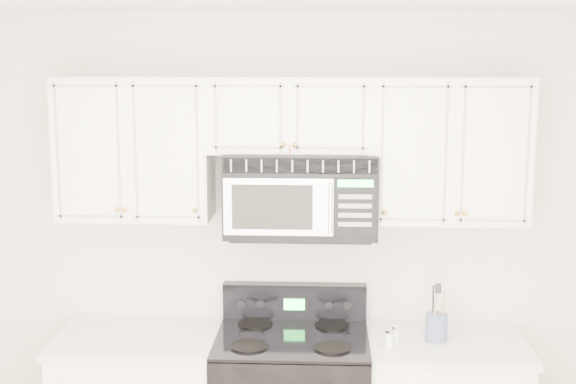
{
  "coord_description": "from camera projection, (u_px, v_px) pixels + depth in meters",
  "views": [
    {
      "loc": [
        0.2,
        -2.56,
        2.4
      ],
      "look_at": [
        0.0,
        1.3,
        1.72
      ],
      "focal_mm": 50.0,
      "sensor_mm": 36.0,
      "label": 1
    }
  ],
  "objects": [
    {
      "name": "room",
      "position": [
        269.0,
        379.0,
        2.72
      ],
      "size": [
        3.51,
        3.51,
        2.61
      ],
      "color": "olive",
      "rests_on": "ground"
    },
    {
      "name": "upper_cabinets",
      "position": [
        291.0,
        142.0,
        4.17
      ],
      "size": [
        2.44,
        0.37,
        0.75
      ],
      "color": "white",
      "rests_on": "ground"
    },
    {
      "name": "microwave",
      "position": [
        301.0,
        193.0,
        4.18
      ],
      "size": [
        0.79,
        0.44,
        0.43
      ],
      "color": "black",
      "rests_on": "ground"
    },
    {
      "name": "utensil_crock",
      "position": [
        436.0,
        327.0,
        4.14
      ],
      "size": [
        0.11,
        0.11,
        0.31
      ],
      "color": "#4B5C83",
      "rests_on": "base_cabinet_right"
    },
    {
      "name": "shaker_salt",
      "position": [
        389.0,
        339.0,
        4.03
      ],
      "size": [
        0.04,
        0.04,
        0.1
      ],
      "color": "white",
      "rests_on": "base_cabinet_right"
    },
    {
      "name": "shaker_pepper",
      "position": [
        395.0,
        335.0,
        4.09
      ],
      "size": [
        0.04,
        0.04,
        0.1
      ],
      "color": "white",
      "rests_on": "base_cabinet_right"
    }
  ]
}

